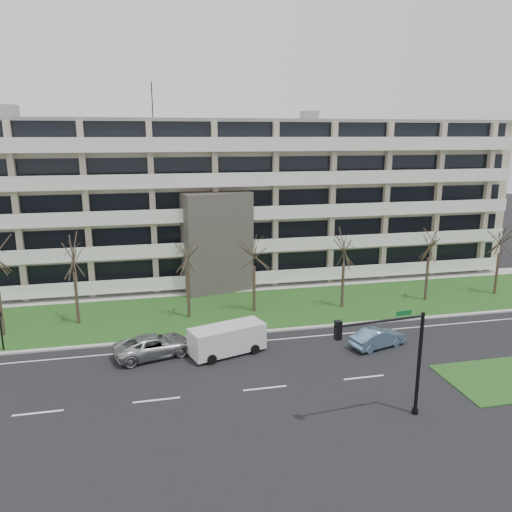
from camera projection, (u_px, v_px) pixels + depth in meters
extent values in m
plane|color=black|center=(265.00, 388.00, 28.09)|extent=(160.00, 160.00, 0.00)
cube|color=#214B19|center=(228.00, 310.00, 40.42)|extent=(90.00, 10.00, 0.06)
cube|color=#B2B2AD|center=(239.00, 333.00, 35.67)|extent=(90.00, 0.35, 0.12)
cube|color=#B2B2AD|center=(218.00, 290.00, 45.64)|extent=(90.00, 2.00, 0.08)
cube|color=#214B19|center=(506.00, 379.00, 29.11)|extent=(7.00, 5.00, 0.06)
cube|color=white|center=(243.00, 342.00, 34.26)|extent=(90.00, 0.12, 0.01)
cube|color=#B7A38E|center=(207.00, 200.00, 50.51)|extent=(60.00, 12.00, 15.00)
cube|color=gray|center=(205.00, 121.00, 48.70)|extent=(60.50, 12.50, 0.30)
cube|color=#4C4742|center=(217.00, 243.00, 44.58)|extent=(6.39, 3.69, 9.00)
cube|color=black|center=(218.00, 270.00, 44.98)|extent=(4.92, 1.19, 3.50)
cube|color=gray|center=(5.00, 112.00, 44.77)|extent=(2.00, 2.00, 1.20)
cylinder|color=black|center=(152.00, 101.00, 47.21)|extent=(0.10, 0.10, 3.50)
cube|color=black|center=(216.00, 266.00, 46.08)|extent=(58.00, 0.10, 1.80)
cube|color=white|center=(218.00, 283.00, 45.79)|extent=(58.00, 1.40, 0.22)
cube|color=white|center=(219.00, 279.00, 45.03)|extent=(58.00, 0.08, 1.00)
cube|color=black|center=(216.00, 234.00, 45.37)|extent=(58.00, 0.10, 1.80)
cube|color=white|center=(217.00, 252.00, 45.08)|extent=(58.00, 1.40, 0.22)
cube|color=white|center=(218.00, 247.00, 44.32)|extent=(58.00, 0.08, 1.00)
cube|color=black|center=(215.00, 201.00, 44.66)|extent=(58.00, 0.10, 1.80)
cube|color=white|center=(216.00, 219.00, 44.37)|extent=(58.00, 1.40, 0.22)
cube|color=white|center=(217.00, 213.00, 43.61)|extent=(58.00, 0.08, 1.00)
cube|color=black|center=(214.00, 167.00, 43.94)|extent=(58.00, 0.10, 1.80)
cube|color=white|center=(216.00, 185.00, 43.66)|extent=(58.00, 1.40, 0.22)
cube|color=white|center=(217.00, 179.00, 42.90)|extent=(58.00, 0.08, 1.00)
cube|color=black|center=(214.00, 132.00, 43.23)|extent=(58.00, 0.10, 1.80)
cube|color=white|center=(215.00, 150.00, 42.94)|extent=(58.00, 1.40, 0.22)
cube|color=white|center=(216.00, 143.00, 42.18)|extent=(58.00, 0.08, 1.00)
imported|color=#AAADB1|center=(154.00, 346.00, 32.05)|extent=(5.51, 3.59, 1.41)
imported|color=#688CB5|center=(378.00, 338.00, 33.44)|extent=(4.14, 2.43, 1.29)
cube|color=silver|center=(227.00, 339.00, 32.32)|extent=(5.20, 3.17, 1.72)
cube|color=black|center=(227.00, 331.00, 32.20)|extent=(4.82, 2.94, 0.63)
cube|color=silver|center=(258.00, 334.00, 33.45)|extent=(0.81, 1.74, 1.09)
cylinder|color=black|center=(212.00, 359.00, 30.98)|extent=(0.67, 0.40, 0.63)
cylinder|color=black|center=(200.00, 349.00, 32.51)|extent=(0.67, 0.40, 0.63)
cylinder|color=black|center=(255.00, 349.00, 32.46)|extent=(0.67, 0.40, 0.63)
cylinder|color=black|center=(242.00, 339.00, 33.99)|extent=(0.67, 0.40, 0.63)
cylinder|color=black|center=(415.00, 411.00, 25.53)|extent=(0.33, 0.33, 0.27)
cylinder|color=black|center=(419.00, 364.00, 24.91)|extent=(0.18, 0.18, 5.49)
cylinder|color=black|center=(380.00, 321.00, 23.61)|extent=(4.75, 0.55, 0.13)
cube|color=black|center=(338.00, 330.00, 23.01)|extent=(0.32, 0.32, 0.91)
sphere|color=red|center=(338.00, 324.00, 22.94)|extent=(0.18, 0.18, 0.18)
sphere|color=orange|center=(338.00, 330.00, 23.01)|extent=(0.18, 0.18, 0.18)
sphere|color=green|center=(338.00, 336.00, 23.08)|extent=(0.18, 0.18, 0.18)
cube|color=#0C5926|center=(404.00, 313.00, 23.92)|extent=(0.82, 0.11, 0.23)
cylinder|color=black|center=(1.00, 331.00, 32.68)|extent=(0.11, 0.11, 2.81)
cylinder|color=#382B21|center=(0.00, 304.00, 34.90)|extent=(0.24, 0.24, 4.70)
cylinder|color=#382B21|center=(77.00, 299.00, 37.18)|extent=(0.24, 0.24, 3.99)
cylinder|color=#382B21|center=(188.00, 294.00, 38.50)|extent=(0.24, 0.24, 3.79)
cylinder|color=#382B21|center=(254.00, 289.00, 39.84)|extent=(0.24, 0.24, 3.76)
cylinder|color=#382B21|center=(343.00, 286.00, 40.85)|extent=(0.24, 0.24, 3.72)
cylinder|color=#382B21|center=(427.00, 279.00, 42.61)|extent=(0.24, 0.24, 3.78)
cylinder|color=#382B21|center=(497.00, 274.00, 44.23)|extent=(0.24, 0.24, 3.77)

